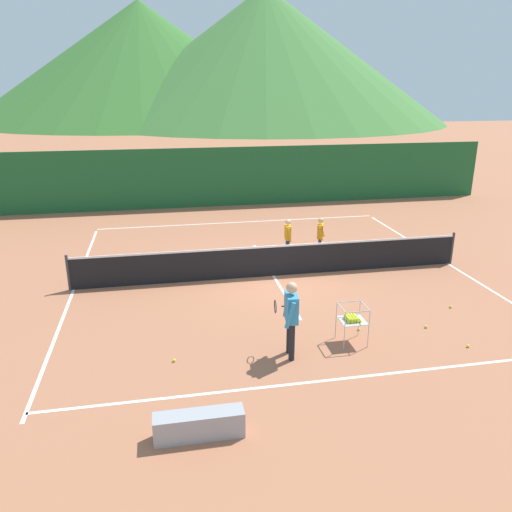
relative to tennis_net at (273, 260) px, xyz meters
name	(u,v)px	position (x,y,z in m)	size (l,w,h in m)	color
ground_plane	(273,276)	(0.00, 0.00, -0.50)	(120.00, 120.00, 0.00)	#A86647
line_baseline_near	(338,379)	(0.00, -5.83, -0.50)	(11.71, 0.08, 0.01)	white
line_baseline_far	(240,222)	(0.00, 6.42, -0.50)	(11.71, 0.08, 0.01)	white
line_sideline_west	(74,290)	(-5.85, 0.00, -0.50)	(0.08, 12.25, 0.01)	white
line_sideline_east	(447,263)	(5.85, 0.00, -0.50)	(0.08, 12.25, 0.01)	white
line_service_center	(273,276)	(0.00, 0.00, -0.50)	(0.08, 6.26, 0.01)	white
tennis_net	(273,260)	(0.00, 0.00, 0.00)	(11.97, 0.08, 1.05)	#333338
instructor	(291,313)	(-0.71, -4.75, 0.53)	(0.44, 0.80, 1.71)	black
student_0	(288,235)	(0.83, 1.51, 0.31)	(0.30, 0.54, 1.36)	navy
student_1	(320,234)	(1.93, 1.43, 0.33)	(0.39, 0.55, 1.38)	navy
ball_cart	(352,319)	(0.80, -4.43, 0.10)	(0.58, 0.58, 0.90)	#B7B7BC
tennis_ball_0	(174,360)	(-3.18, -4.53, -0.47)	(0.07, 0.07, 0.07)	yellow
tennis_ball_1	(350,315)	(1.28, -3.16, -0.47)	(0.07, 0.07, 0.07)	yellow
tennis_ball_2	(288,285)	(0.22, -0.93, -0.47)	(0.07, 0.07, 0.07)	yellow
tennis_ball_3	(468,346)	(3.29, -5.15, -0.47)	(0.07, 0.07, 0.07)	yellow
tennis_ball_4	(451,307)	(4.06, -3.17, -0.47)	(0.07, 0.07, 0.07)	yellow
tennis_ball_5	(359,329)	(1.21, -3.92, -0.47)	(0.07, 0.07, 0.07)	yellow
tennis_ball_6	(426,327)	(2.85, -4.10, -0.47)	(0.07, 0.07, 0.07)	yellow
windscreen_fence	(229,177)	(0.00, 9.59, 0.89)	(25.75, 0.08, 2.78)	#1E5B2D
courtside_bench	(199,425)	(-2.86, -7.03, -0.27)	(1.50, 0.36, 0.46)	#99999E
hill_0	(265,56)	(13.37, 65.36, 9.01)	(53.88, 53.88, 19.01)	#427A38
hill_1	(142,62)	(-4.87, 72.18, 8.35)	(52.44, 52.44, 17.70)	#38702D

